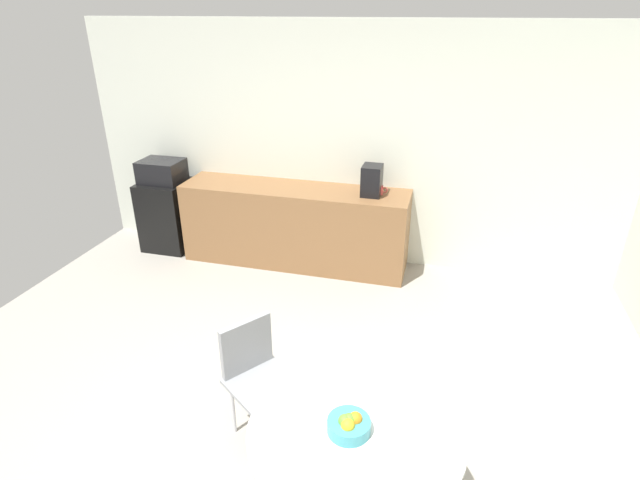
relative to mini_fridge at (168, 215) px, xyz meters
name	(u,v)px	position (x,y,z in m)	size (l,w,h in m)	color
ground_plane	(246,445)	(2.09, -2.65, -0.42)	(6.00, 6.00, 0.00)	#9E998E
wall_back	(345,147)	(2.09, 0.35, 0.88)	(6.00, 0.10, 2.60)	silver
counter_block	(295,226)	(1.61, 0.00, 0.03)	(2.52, 0.60, 0.90)	brown
mini_fridge	(168,215)	(0.00, 0.00, 0.00)	(0.54, 0.54, 0.83)	black
microwave	(162,171)	(0.00, 0.00, 0.55)	(0.48, 0.38, 0.26)	black
round_table	(355,448)	(2.90, -3.03, 0.20)	(1.11, 1.11, 0.75)	silver
chair_gray	(255,367)	(2.11, -2.46, 0.11)	(0.59, 0.59, 0.83)	silver
fruit_bowl	(349,425)	(2.87, -3.06, 0.38)	(0.22, 0.22, 0.11)	teal
mug_white	(380,190)	(2.54, 0.04, 0.53)	(0.13, 0.08, 0.09)	#D84C4C
coffee_maker	(372,180)	(2.46, 0.00, 0.64)	(0.20, 0.24, 0.32)	black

